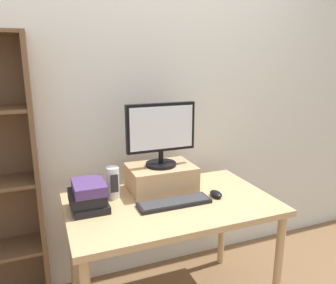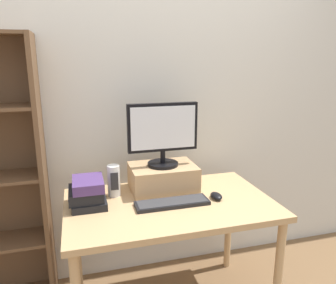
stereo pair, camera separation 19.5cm
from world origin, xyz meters
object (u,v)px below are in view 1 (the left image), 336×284
(riser_box, at_px, (161,177))
(desk_speaker, at_px, (113,183))
(keyboard, at_px, (174,203))
(computer_mouse, at_px, (216,194))
(book_stack, at_px, (88,196))
(computer_monitor, at_px, (161,132))
(desk, at_px, (171,215))

(riser_box, bearing_deg, desk_speaker, -175.92)
(riser_box, height_order, keyboard, riser_box)
(computer_mouse, distance_m, book_stack, 0.77)
(computer_monitor, height_order, computer_mouse, computer_monitor)
(riser_box, relative_size, book_stack, 1.84)
(desk, bearing_deg, desk_speaker, 149.77)
(keyboard, xyz_separation_m, book_stack, (-0.47, 0.13, 0.07))
(desk_speaker, bearing_deg, computer_mouse, -20.15)
(riser_box, bearing_deg, book_stack, -165.62)
(riser_box, bearing_deg, keyboard, -92.67)
(desk, distance_m, computer_monitor, 0.51)
(riser_box, height_order, computer_mouse, riser_box)
(desk, height_order, computer_mouse, computer_mouse)
(riser_box, relative_size, keyboard, 0.96)
(desk, relative_size, keyboard, 2.82)
(book_stack, relative_size, desk_speaker, 1.15)
(computer_monitor, bearing_deg, desk, -93.16)
(computer_mouse, height_order, desk_speaker, desk_speaker)
(computer_monitor, xyz_separation_m, book_stack, (-0.48, -0.12, -0.30))
(desk, height_order, riser_box, riser_box)
(keyboard, relative_size, book_stack, 1.91)
(desk_speaker, bearing_deg, computer_monitor, 3.83)
(desk, height_order, keyboard, keyboard)
(book_stack, xyz_separation_m, desk_speaker, (0.16, 0.10, 0.02))
(keyboard, height_order, book_stack, book_stack)
(desk, xyz_separation_m, computer_mouse, (0.28, -0.04, 0.10))
(keyboard, height_order, computer_mouse, computer_mouse)
(book_stack, bearing_deg, keyboard, -14.92)
(keyboard, bearing_deg, book_stack, 165.08)
(riser_box, distance_m, keyboard, 0.26)
(keyboard, height_order, desk_speaker, desk_speaker)
(computer_monitor, relative_size, desk_speaker, 2.27)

